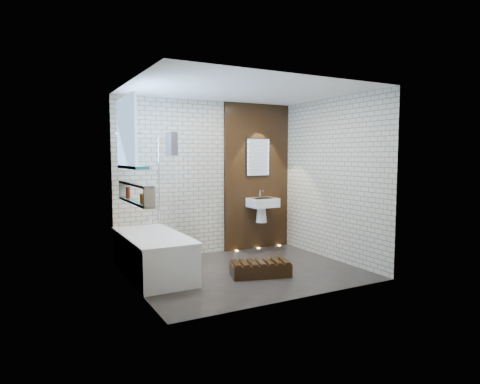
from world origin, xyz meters
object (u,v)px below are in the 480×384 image
bathtub (153,255)px  washbasin (262,206)px  led_mirror (258,157)px  walnut_step (260,269)px  bath_screen (167,182)px

bathtub → washbasin: washbasin is taller
bathtub → led_mirror: size_ratio=2.49×
washbasin → walnut_step: (-0.87, -1.37, -0.70)m
bathtub → washbasin: bearing=16.0°
bath_screen → walnut_step: size_ratio=1.71×
bath_screen → walnut_step: (0.95, -1.19, -1.19)m
bathtub → washbasin: (2.17, 0.62, 0.50)m
bath_screen → washbasin: size_ratio=2.41×
led_mirror → walnut_step: bearing=-119.5°
walnut_step → led_mirror: bearing=60.5°
washbasin → led_mirror: led_mirror is taller
washbasin → led_mirror: size_ratio=0.83×
bathtub → washbasin: 2.32m
bath_screen → washbasin: bearing=5.8°
bathtub → led_mirror: bearing=19.8°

